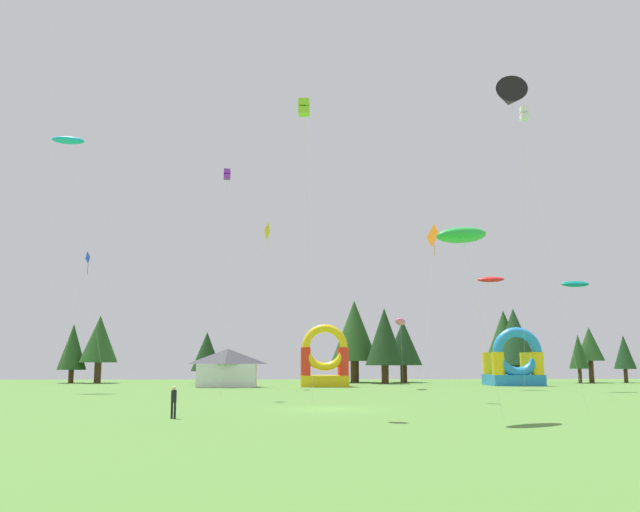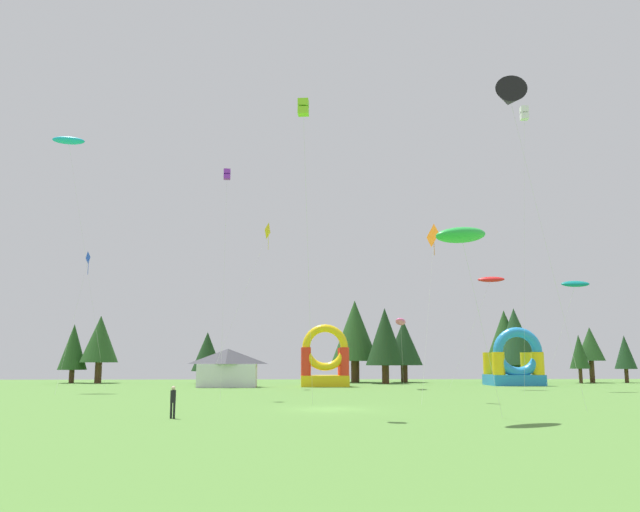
{
  "view_description": "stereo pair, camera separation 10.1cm",
  "coord_description": "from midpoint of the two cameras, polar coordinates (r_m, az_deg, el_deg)",
  "views": [
    {
      "loc": [
        -2.25,
        -38.59,
        2.82
      ],
      "look_at": [
        0.0,
        14.9,
        11.48
      ],
      "focal_mm": 36.29,
      "sensor_mm": 36.0,
      "label": 1
    },
    {
      "loc": [
        -2.15,
        -38.6,
        2.82
      ],
      "look_at": [
        0.0,
        14.9,
        11.48
      ],
      "focal_mm": 36.29,
      "sensor_mm": 36.0,
      "label": 2
    }
  ],
  "objects": [
    {
      "name": "tree_row_3",
      "position": [
        84.91,
        3.02,
        -6.62
      ],
      "size": [
        6.0,
        6.0,
        10.59
      ],
      "color": "#4C331E",
      "rests_on": "ground_plane"
    },
    {
      "name": "person_midfield",
      "position": [
        33.33,
        -12.86,
        -12.2
      ],
      "size": [
        0.3,
        0.3,
        1.58
      ],
      "rotation": [
        0.0,
        0.0,
        3.04
      ],
      "color": "black",
      "rests_on": "ground_plane"
    },
    {
      "name": "kite_green_parafoil",
      "position": [
        32.79,
        12.32,
        1.8
      ],
      "size": [
        4.04,
        3.15,
        9.64
      ],
      "color": "green",
      "rests_on": "ground_plane"
    },
    {
      "name": "kite_blue_diamond",
      "position": [
        63.49,
        -19.76,
        -0.3
      ],
      "size": [
        1.02,
        5.16,
        12.59
      ],
      "color": "blue",
      "rests_on": "ground_plane"
    },
    {
      "name": "tree_row_5",
      "position": [
        85.65,
        7.31,
        -7.62
      ],
      "size": [
        4.82,
        4.82,
        7.99
      ],
      "color": "#4C331E",
      "rests_on": "ground_plane"
    },
    {
      "name": "kite_cyan_parafoil",
      "position": [
        70.69,
        -21.36,
        9.47
      ],
      "size": [
        6.58,
        1.26,
        25.18
      ],
      "color": "#19B7CC",
      "rests_on": "ground_plane"
    },
    {
      "name": "ground_plane",
      "position": [
        38.76,
        0.87,
        -13.36
      ],
      "size": [
        120.0,
        120.0,
        0.0
      ],
      "primitive_type": "plane",
      "color": "#548438"
    },
    {
      "name": "kite_pink_parafoil",
      "position": [
        66.44,
        7.06,
        -5.77
      ],
      "size": [
        1.79,
        2.86,
        7.21
      ],
      "color": "#EA599E",
      "rests_on": "ground_plane"
    },
    {
      "name": "kite_yellow_diamond",
      "position": [
        69.13,
        -4.58,
        2.07
      ],
      "size": [
        6.25,
        3.76,
        17.01
      ],
      "color": "yellow",
      "rests_on": "ground_plane"
    },
    {
      "name": "tree_row_8",
      "position": [
        88.46,
        21.81,
        -7.85
      ],
      "size": [
        2.45,
        2.45,
        6.04
      ],
      "color": "#4C331E",
      "rests_on": "ground_plane"
    },
    {
      "name": "tree_row_10",
      "position": [
        92.34,
        25.21,
        -7.69
      ],
      "size": [
        2.71,
        2.71,
        6.01
      ],
      "color": "#4C331E",
      "rests_on": "ground_plane"
    },
    {
      "name": "tree_row_0",
      "position": [
        88.38,
        -21.0,
        -7.5
      ],
      "size": [
        3.56,
        3.56,
        7.4
      ],
      "color": "#4C331E",
      "rests_on": "ground_plane"
    },
    {
      "name": "kite_lime_box",
      "position": [
        37.61,
        -1.51,
        12.84
      ],
      "size": [
        1.11,
        7.6,
        17.45
      ],
      "color": "#8CD826",
      "rests_on": "ground_plane"
    },
    {
      "name": "kite_black_delta",
      "position": [
        42.28,
        16.33,
        13.31
      ],
      "size": [
        4.41,
        2.39,
        19.85
      ],
      "color": "black",
      "rests_on": "ground_plane"
    },
    {
      "name": "tree_row_4",
      "position": [
        81.13,
        5.68,
        -7.11
      ],
      "size": [
        4.85,
        4.85,
        9.28
      ],
      "color": "#4C331E",
      "rests_on": "ground_plane"
    },
    {
      "name": "tree_row_7",
      "position": [
        85.83,
        16.72,
        -6.84
      ],
      "size": [
        5.46,
        5.46,
        9.34
      ],
      "color": "#4C331E",
      "rests_on": "ground_plane"
    },
    {
      "name": "tree_row_1",
      "position": [
        86.85,
        -18.9,
        -6.97
      ],
      "size": [
        4.67,
        4.67,
        8.43
      ],
      "color": "#4C331E",
      "rests_on": "ground_plane"
    },
    {
      "name": "kite_teal_parafoil",
      "position": [
        66.21,
        21.52,
        -2.31
      ],
      "size": [
        4.92,
        1.15,
        10.46
      ],
      "color": "#0C7F7A",
      "rests_on": "ground_plane"
    },
    {
      "name": "tree_row_9",
      "position": [
        90.75,
        22.64,
        -7.21
      ],
      "size": [
        3.48,
        3.48,
        7.05
      ],
      "color": "#4C331E",
      "rests_on": "ground_plane"
    },
    {
      "name": "tree_row_6",
      "position": [
        86.43,
        15.9,
        -7.01
      ],
      "size": [
        5.43,
        5.43,
        9.17
      ],
      "color": "#4C331E",
      "rests_on": "ground_plane"
    },
    {
      "name": "kite_purple_box",
      "position": [
        52.32,
        -8.25,
        7.04
      ],
      "size": [
        0.61,
        4.15,
        17.87
      ],
      "color": "purple",
      "rests_on": "ground_plane"
    },
    {
      "name": "kite_orange_diamond",
      "position": [
        48.19,
        10.05,
        1.59
      ],
      "size": [
        2.47,
        4.65,
        12.4
      ],
      "color": "orange",
      "rests_on": "ground_plane"
    },
    {
      "name": "festival_tent",
      "position": [
        70.65,
        -8.22,
        -9.74
      ],
      "size": [
        6.13,
        3.53,
        4.05
      ],
      "color": "silver",
      "rests_on": "ground_plane"
    },
    {
      "name": "kite_white_box",
      "position": [
        57.18,
        17.51,
        11.81
      ],
      "size": [
        0.76,
        4.75,
        23.55
      ],
      "color": "white",
      "rests_on": "ground_plane"
    },
    {
      "name": "kite_red_parafoil",
      "position": [
        67.93,
        14.78,
        -2.02
      ],
      "size": [
        5.86,
        1.62,
        11.33
      ],
      "color": "red",
      "rests_on": "ground_plane"
    },
    {
      "name": "inflatable_red_slide",
      "position": [
        71.46,
        0.36,
        -9.53
      ],
      "size": [
        5.19,
        3.74,
        6.69
      ],
      "color": "yellow",
      "rests_on": "ground_plane"
    },
    {
      "name": "tree_row_2",
      "position": [
        81.25,
        -9.99,
        -8.31
      ],
      "size": [
        3.77,
        3.77,
        6.27
      ],
      "color": "#4C331E",
      "rests_on": "ground_plane"
    },
    {
      "name": "inflatable_orange_dome",
      "position": [
        77.96,
        16.75,
        -9.23
      ],
      "size": [
        5.87,
        4.95,
        6.53
      ],
      "color": "#268CD8",
      "rests_on": "ground_plane"
    }
  ]
}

